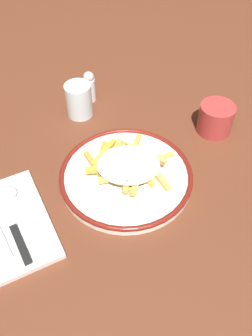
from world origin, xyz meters
TOP-DOWN VIEW (x-y plane):
  - ground_plane at (0.00, 0.00)m, footprint 2.60×2.60m
  - plate at (0.00, 0.00)m, footprint 0.29×0.29m
  - fries_heap at (0.01, 0.01)m, footprint 0.20×0.19m
  - napkin at (-0.25, 0.02)m, footprint 0.16×0.24m
  - knife at (-0.26, -0.00)m, footprint 0.02×0.21m
  - spoon at (-0.23, 0.05)m, footprint 0.02×0.15m
  - water_glass at (0.02, 0.26)m, footprint 0.07×0.07m
  - coffee_mug at (0.27, 0.02)m, footprint 0.11×0.08m
  - salt_shaker at (0.07, 0.30)m, footprint 0.03×0.03m

SIDE VIEW (x-z plane):
  - ground_plane at x=0.00m, z-range 0.00..0.00m
  - napkin at x=-0.25m, z-range 0.00..0.01m
  - plate at x=0.00m, z-range 0.00..0.02m
  - knife at x=-0.26m, z-range 0.01..0.02m
  - spoon at x=-0.23m, z-range 0.01..0.02m
  - fries_heap at x=0.01m, z-range 0.02..0.05m
  - coffee_mug at x=0.27m, z-range 0.00..0.07m
  - salt_shaker at x=0.07m, z-range 0.00..0.09m
  - water_glass at x=0.02m, z-range 0.00..0.09m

